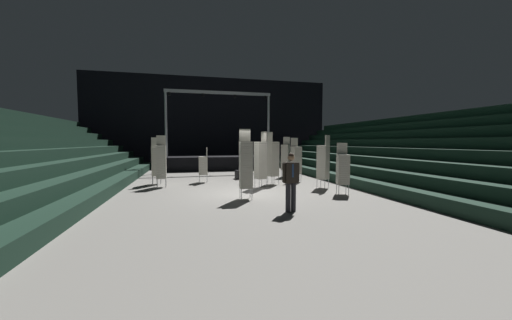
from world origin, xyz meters
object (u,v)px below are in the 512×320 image
(stage_riser, at_px, (218,161))
(chair_stack_aisle_right, at_px, (161,161))
(chair_stack_mid_centre, at_px, (343,169))
(chair_stack_rear_right, at_px, (203,165))
(chair_stack_front_left, at_px, (286,157))
(chair_stack_mid_left, at_px, (261,160))
(chair_stack_front_right, at_px, (246,164))
(chair_stack_rear_left, at_px, (296,160))
(chair_stack_mid_right, at_px, (273,158))
(chair_stack_aisle_left, at_px, (156,161))
(equipment_road_case, at_px, (244,174))
(chair_stack_rear_centre, at_px, (323,162))
(man_with_tie, at_px, (291,179))

(stage_riser, bearing_deg, chair_stack_aisle_right, -113.33)
(chair_stack_mid_centre, height_order, chair_stack_rear_right, chair_stack_mid_centre)
(chair_stack_front_left, relative_size, chair_stack_mid_left, 0.93)
(chair_stack_front_right, bearing_deg, chair_stack_aisle_right, -45.65)
(chair_stack_front_left, distance_m, chair_stack_rear_right, 5.07)
(chair_stack_front_left, xyz_separation_m, chair_stack_rear_left, (-0.15, -2.06, -0.04))
(chair_stack_mid_centre, distance_m, chair_stack_rear_left, 3.84)
(chair_stack_front_right, bearing_deg, chair_stack_rear_right, -72.56)
(chair_stack_mid_right, height_order, chair_stack_aisle_left, chair_stack_mid_right)
(chair_stack_aisle_right, bearing_deg, chair_stack_aisle_left, -74.20)
(chair_stack_front_left, xyz_separation_m, chair_stack_rear_right, (-4.91, -1.21, -0.29))
(stage_riser, xyz_separation_m, chair_stack_front_right, (-0.16, -11.48, 0.68))
(chair_stack_aisle_left, height_order, equipment_road_case, chair_stack_aisle_left)
(chair_stack_mid_left, height_order, chair_stack_aisle_right, chair_stack_mid_left)
(chair_stack_front_left, relative_size, chair_stack_rear_right, 1.33)
(chair_stack_front_left, relative_size, equipment_road_case, 2.66)
(chair_stack_mid_centre, bearing_deg, chair_stack_aisle_right, -9.99)
(chair_stack_rear_right, bearing_deg, chair_stack_mid_left, -129.73)
(chair_stack_front_left, bearing_deg, chair_stack_aisle_right, 56.19)
(chair_stack_front_left, relative_size, chair_stack_front_right, 0.93)
(chair_stack_mid_right, distance_m, chair_stack_aisle_right, 5.28)
(chair_stack_mid_left, bearing_deg, chair_stack_rear_right, 28.48)
(chair_stack_mid_centre, relative_size, chair_stack_rear_centre, 0.86)
(chair_stack_aisle_left, bearing_deg, chair_stack_rear_right, -1.83)
(chair_stack_rear_right, bearing_deg, chair_stack_rear_centre, -117.86)
(chair_stack_mid_right, bearing_deg, chair_stack_rear_centre, 32.53)
(chair_stack_mid_centre, xyz_separation_m, chair_stack_rear_left, (-0.46, 3.81, 0.13))
(man_with_tie, bearing_deg, chair_stack_mid_centre, -152.85)
(chair_stack_front_left, height_order, chair_stack_mid_centre, chair_stack_front_left)
(man_with_tie, distance_m, chair_stack_mid_left, 4.56)
(chair_stack_front_left, relative_size, chair_stack_aisle_left, 1.04)
(chair_stack_front_left, height_order, chair_stack_front_right, chair_stack_front_right)
(man_with_tie, relative_size, chair_stack_rear_right, 0.98)
(man_with_tie, distance_m, chair_stack_front_left, 8.47)
(chair_stack_rear_right, bearing_deg, chair_stack_front_right, -161.68)
(equipment_road_case, bearing_deg, chair_stack_aisle_left, -167.50)
(chair_stack_rear_left, height_order, chair_stack_aisle_right, chair_stack_aisle_right)
(man_with_tie, bearing_deg, chair_stack_front_right, -75.19)
(stage_riser, distance_m, chair_stack_mid_centre, 12.09)
(chair_stack_front_right, bearing_deg, chair_stack_front_left, -119.68)
(chair_stack_mid_centre, distance_m, chair_stack_aisle_left, 8.81)
(chair_stack_front_left, bearing_deg, chair_stack_front_right, 95.98)
(chair_stack_aisle_left, bearing_deg, chair_stack_rear_left, -9.69)
(man_with_tie, distance_m, equipment_road_case, 7.82)
(stage_riser, xyz_separation_m, equipment_road_case, (0.87, -5.85, -0.36))
(chair_stack_rear_left, bearing_deg, man_with_tie, 56.47)
(chair_stack_front_left, xyz_separation_m, chair_stack_front_right, (-3.62, -5.87, 0.08))
(chair_stack_front_right, height_order, equipment_road_case, chair_stack_front_right)
(chair_stack_mid_left, distance_m, chair_stack_mid_centre, 3.66)
(chair_stack_front_left, relative_size, chair_stack_mid_right, 0.93)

